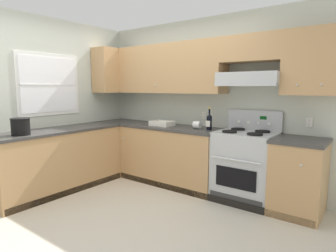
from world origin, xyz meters
TOP-DOWN VIEW (x-y plane):
  - ground_plane at (0.00, 0.00)m, footprint 7.04×7.04m
  - wall_back at (0.40, 1.53)m, footprint 4.68×0.57m
  - wall_left at (-1.59, 0.23)m, footprint 0.47×4.00m
  - counter_back_run at (0.03, 1.24)m, footprint 3.60×0.65m
  - counter_left_run at (-1.24, -0.00)m, footprint 0.63×1.91m
  - stove at (1.10, 1.25)m, footprint 0.76×0.62m
  - wine_bottle at (0.56, 1.25)m, footprint 0.08×0.08m
  - bowl at (-0.27, 1.21)m, footprint 0.35×0.24m
  - bucket at (-1.15, -0.57)m, footprint 0.24×0.24m
  - paper_towel_roll at (0.36, 1.26)m, footprint 0.11×0.11m

SIDE VIEW (x-z plane):
  - ground_plane at x=0.00m, z-range 0.00..0.00m
  - counter_back_run at x=0.03m, z-range 0.00..0.91m
  - counter_left_run at x=-1.24m, z-range 0.00..0.91m
  - stove at x=1.10m, z-range -0.12..1.08m
  - bowl at x=-0.27m, z-range 0.90..0.97m
  - paper_towel_roll at x=0.36m, z-range 0.91..1.02m
  - bucket at x=-1.15m, z-range 0.92..1.13m
  - wine_bottle at x=0.56m, z-range 0.87..1.20m
  - wall_left at x=-1.59m, z-range 0.07..2.62m
  - wall_back at x=0.40m, z-range 0.20..2.75m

